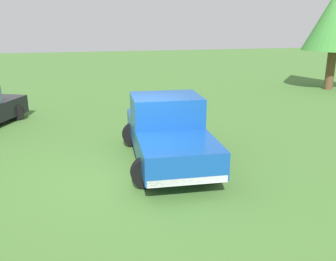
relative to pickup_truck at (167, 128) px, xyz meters
The scene contains 2 objects.
ground_plane 1.56m from the pickup_truck, 142.64° to the right, with size 80.00×80.00×0.00m, color #477533.
pickup_truck is the anchor object (origin of this frame).
Camera 1 is at (-1.24, -8.42, 3.69)m, focal length 39.03 mm.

